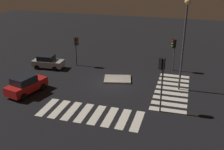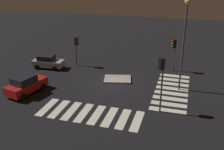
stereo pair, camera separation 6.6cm
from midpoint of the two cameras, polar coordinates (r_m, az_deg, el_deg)
The scene contains 10 objects.
ground_plane at distance 28.28m, azimuth 0.07°, elevation -1.87°, with size 80.00×80.00×0.00m, color black.
traffic_island at distance 29.18m, azimuth 1.26°, elevation -0.89°, with size 3.30×2.77×0.18m.
car_red at distance 27.24m, azimuth -17.76°, elevation -1.95°, with size 2.69×4.40×1.81m.
car_silver at distance 33.23m, azimuth -13.43°, elevation 2.74°, with size 3.78×1.92×1.61m.
traffic_light_west at distance 32.77m, azimuth -7.54°, elevation 6.49°, with size 0.53×0.54×3.62m.
traffic_light_east at distance 22.02m, azimuth 10.56°, elevation 0.68°, with size 0.53×0.54×4.79m.
traffic_light_north at distance 31.59m, azimuth 13.08°, elevation 5.81°, with size 0.54×0.54×3.84m.
street_lamp at distance 25.93m, azimuth 15.28°, elevation 8.94°, with size 0.56×0.56×8.89m.
crosswalk_near at distance 22.85m, azimuth -4.58°, elevation -8.23°, with size 8.75×3.20×0.02m.
crosswalk_side at distance 27.33m, azimuth 12.63°, elevation -3.33°, with size 3.20×8.75×0.02m.
Camera 2 is at (7.34, -24.71, 11.62)m, focal length 42.97 mm.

